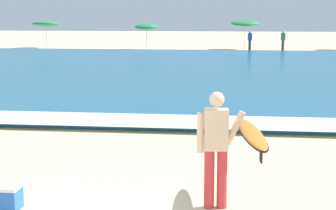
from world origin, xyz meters
TOP-DOWN VIEW (x-y plane):
  - sea at (0.00, 20.28)m, footprint 120.00×28.00m
  - surf_foam at (0.00, 6.88)m, footprint 120.00×1.74m
  - surfer_with_board at (1.71, 1.18)m, footprint 1.06×2.36m
  - beach_umbrella_0 at (-13.66, 37.27)m, footprint 2.26×2.29m
  - beach_umbrella_1 at (-5.17, 36.58)m, footprint 1.89×1.91m
  - beach_umbrella_2 at (2.60, 37.40)m, footprint 2.25×2.29m
  - beachgoer_near_row_left at (5.37, 35.00)m, footprint 0.32×0.20m
  - beachgoer_near_row_mid at (2.92, 34.65)m, footprint 0.32×0.20m
  - cooler_box at (-1.59, 0.71)m, footprint 0.49×0.35m

SIDE VIEW (x-z plane):
  - sea at x=0.00m, z-range 0.00..0.14m
  - surf_foam at x=0.00m, z-range 0.14..0.15m
  - cooler_box at x=-1.59m, z-range 0.00..0.37m
  - beachgoer_near_row_left at x=5.37m, z-range 0.05..1.63m
  - beachgoer_near_row_mid at x=2.92m, z-range 0.05..1.63m
  - surfer_with_board at x=1.71m, z-range 0.16..1.89m
  - beach_umbrella_1 at x=-5.17m, z-range 0.74..2.80m
  - beach_umbrella_0 at x=-13.66m, z-range 0.83..3.07m
  - beach_umbrella_2 at x=2.60m, z-range 0.86..3.24m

